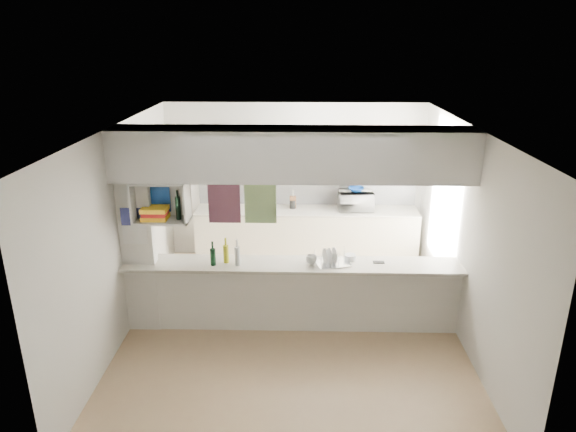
{
  "coord_description": "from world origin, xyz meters",
  "views": [
    {
      "loc": [
        0.1,
        -5.81,
        3.59
      ],
      "look_at": [
        -0.06,
        0.5,
        1.37
      ],
      "focal_mm": 32.0,
      "sensor_mm": 36.0,
      "label": 1
    }
  ],
  "objects_px": {
    "microwave": "(356,201)",
    "dish_rack": "(333,257)",
    "wine_bottles": "(226,255)",
    "bowl": "(356,189)"
  },
  "relations": [
    {
      "from": "bowl",
      "to": "dish_rack",
      "type": "bearing_deg",
      "value": -102.89
    },
    {
      "from": "microwave",
      "to": "bowl",
      "type": "bearing_deg",
      "value": -93.32
    },
    {
      "from": "microwave",
      "to": "dish_rack",
      "type": "xyz_separation_m",
      "value": [
        -0.49,
        -2.11,
        -0.07
      ]
    },
    {
      "from": "dish_rack",
      "to": "microwave",
      "type": "bearing_deg",
      "value": 62.07
    },
    {
      "from": "bowl",
      "to": "wine_bottles",
      "type": "height_order",
      "value": "bowl"
    },
    {
      "from": "microwave",
      "to": "bowl",
      "type": "distance_m",
      "value": 0.19
    },
    {
      "from": "microwave",
      "to": "dish_rack",
      "type": "bearing_deg",
      "value": 73.07
    },
    {
      "from": "microwave",
      "to": "bowl",
      "type": "height_order",
      "value": "bowl"
    },
    {
      "from": "dish_rack",
      "to": "wine_bottles",
      "type": "xyz_separation_m",
      "value": [
        -1.32,
        -0.05,
        0.04
      ]
    },
    {
      "from": "microwave",
      "to": "dish_rack",
      "type": "relative_size",
      "value": 1.16
    }
  ]
}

